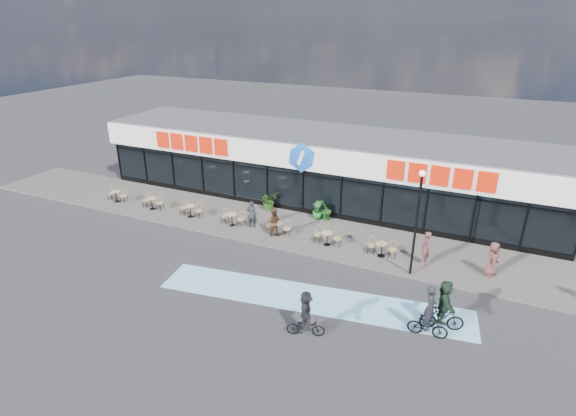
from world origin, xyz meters
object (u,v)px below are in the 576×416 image
at_px(lamp_post, 417,215).
at_px(cyclist_b, 444,307).
at_px(potted_plant_mid, 318,210).
at_px(patron_left, 252,214).
at_px(potted_plant_left, 269,201).
at_px(patron_right, 274,222).
at_px(pedestrian_a, 425,248).
at_px(cyclist_a, 429,318).
at_px(potted_plant_right, 326,210).
at_px(bistro_set_0, 117,195).
at_px(pedestrian_b, 493,259).

height_order(lamp_post, cyclist_b, lamp_post).
height_order(potted_plant_mid, patron_left, patron_left).
xyz_separation_m(potted_plant_left, patron_right, (1.93, -3.22, 0.22)).
xyz_separation_m(pedestrian_a, cyclist_b, (1.44, -4.89, 0.06)).
xyz_separation_m(potted_plant_left, cyclist_b, (11.68, -7.85, 0.36)).
bearing_deg(potted_plant_left, cyclist_a, -37.16).
xyz_separation_m(potted_plant_mid, potted_plant_right, (0.53, -0.02, 0.08)).
distance_m(lamp_post, potted_plant_mid, 8.08).
bearing_deg(lamp_post, pedestrian_a, 70.93).
distance_m(lamp_post, potted_plant_left, 10.97).
bearing_deg(pedestrian_a, patron_right, -92.36).
xyz_separation_m(cyclist_a, cyclist_b, (0.45, 0.66, 0.17)).
relative_size(potted_plant_left, pedestrian_a, 0.67).
bearing_deg(potted_plant_left, patron_left, -83.94).
height_order(patron_right, cyclist_a, cyclist_a).
bearing_deg(pedestrian_a, potted_plant_mid, -117.20).
xyz_separation_m(bistro_set_0, pedestrian_a, (20.16, 0.03, 0.43)).
distance_m(pedestrian_b, cyclist_b, 5.39).
height_order(bistro_set_0, potted_plant_left, potted_plant_left).
xyz_separation_m(bistro_set_0, patron_left, (10.22, 0.17, 0.38)).
bearing_deg(lamp_post, potted_plant_right, 144.70).
bearing_deg(lamp_post, potted_plant_left, 156.66).
bearing_deg(cyclist_a, pedestrian_b, 70.08).
distance_m(potted_plant_left, cyclist_b, 14.08).
bearing_deg(potted_plant_left, lamp_post, -23.34).
xyz_separation_m(patron_left, pedestrian_b, (13.03, 0.09, 0.04)).
distance_m(lamp_post, potted_plant_right, 7.63).
xyz_separation_m(potted_plant_left, potted_plant_right, (3.91, -0.06, 0.06)).
height_order(potted_plant_mid, pedestrian_b, pedestrian_b).
distance_m(bistro_set_0, potted_plant_mid, 13.62).
xyz_separation_m(patron_right, cyclist_a, (9.30, -5.29, -0.04)).
bearing_deg(potted_plant_right, potted_plant_mid, 178.05).
height_order(patron_left, cyclist_a, cyclist_a).
distance_m(bistro_set_0, potted_plant_left, 10.36).
bearing_deg(cyclist_b, patron_left, 156.14).
distance_m(bistro_set_0, pedestrian_b, 23.25).
height_order(potted_plant_mid, cyclist_b, cyclist_b).
bearing_deg(cyclist_b, patron_right, 154.61).
bearing_deg(patron_right, potted_plant_right, -138.78).
bearing_deg(patron_left, cyclist_b, 145.75).
relative_size(lamp_post, potted_plant_left, 4.43).
distance_m(potted_plant_right, patron_right, 3.74).
bearing_deg(lamp_post, patron_right, 172.71).
height_order(potted_plant_right, cyclist_a, cyclist_a).
height_order(bistro_set_0, cyclist_a, cyclist_a).
relative_size(pedestrian_a, cyclist_b, 0.79).
bearing_deg(patron_left, pedestrian_a, 168.80).
xyz_separation_m(pedestrian_a, pedestrian_b, (3.09, 0.23, -0.02)).
xyz_separation_m(pedestrian_b, cyclist_a, (-2.10, -5.79, -0.09)).
bearing_deg(potted_plant_mid, patron_right, -114.53).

